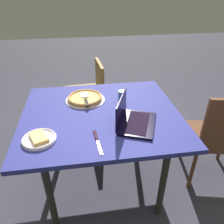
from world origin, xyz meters
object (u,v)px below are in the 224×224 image
at_px(dining_table, 101,120).
at_px(chair_near, 220,135).
at_px(drink_cup, 122,96).
at_px(chair_far, 90,89).
at_px(pizza_tray, 85,98).
at_px(laptop, 133,119).
at_px(pizza_plate, 39,139).
at_px(table_knife, 97,140).

bearing_deg(dining_table, chair_near, -7.38).
distance_m(drink_cup, chair_near, 0.90).
bearing_deg(drink_cup, chair_far, 105.34).
bearing_deg(chair_far, pizza_tray, -95.13).
relative_size(laptop, pizza_tray, 1.20).
height_order(laptop, pizza_plate, laptop).
height_order(pizza_plate, table_knife, pizza_plate).
bearing_deg(pizza_plate, pizza_tray, 57.85).
xyz_separation_m(laptop, table_knife, (-0.27, -0.15, -0.04)).
distance_m(pizza_plate, chair_near, 1.47).
distance_m(pizza_tray, chair_near, 1.20).
xyz_separation_m(table_knife, chair_far, (0.02, 1.39, -0.30)).
xyz_separation_m(dining_table, pizza_tray, (-0.11, 0.23, 0.09)).
distance_m(dining_table, table_knife, 0.35).
distance_m(pizza_plate, table_knife, 0.38).
xyz_separation_m(drink_cup, chair_far, (-0.24, 0.88, -0.34)).
xyz_separation_m(pizza_plate, pizza_tray, (0.32, 0.51, 0.01)).
distance_m(table_knife, chair_near, 1.11).
height_order(pizza_tray, chair_near, chair_near).
bearing_deg(pizza_tray, table_knife, -84.78).
height_order(dining_table, pizza_plate, pizza_plate).
distance_m(laptop, drink_cup, 0.36).
xyz_separation_m(laptop, chair_near, (0.79, 0.06, -0.28)).
bearing_deg(chair_near, drink_cup, 159.25).
bearing_deg(chair_near, laptop, -175.57).
bearing_deg(chair_far, drink_cup, -74.66).
relative_size(pizza_tray, chair_far, 0.42).
bearing_deg(pizza_plate, drink_cup, 35.70).
xyz_separation_m(chair_near, chair_far, (-1.04, 1.19, -0.05)).
height_order(pizza_plate, pizza_tray, pizza_tray).
bearing_deg(drink_cup, pizza_plate, -144.30).
bearing_deg(dining_table, pizza_plate, -146.78).
bearing_deg(table_knife, chair_far, 89.07).
xyz_separation_m(pizza_plate, table_knife, (0.37, -0.05, -0.01)).
bearing_deg(table_knife, pizza_plate, 172.16).
distance_m(pizza_tray, chair_far, 0.89).
height_order(pizza_plate, chair_far, chair_far).
distance_m(laptop, pizza_plate, 0.65).
xyz_separation_m(pizza_plate, drink_cup, (0.64, 0.46, 0.03)).
height_order(pizza_plate, chair_near, chair_near).
relative_size(pizza_plate, table_knife, 0.89).
bearing_deg(drink_cup, pizza_tray, 170.23).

